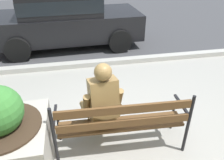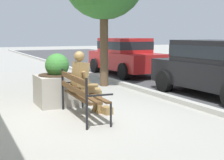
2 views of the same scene
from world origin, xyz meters
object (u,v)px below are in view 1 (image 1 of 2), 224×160
Objects in this scene: concrete_planter at (7,142)px; parked_car_black at (65,17)px; bronze_statue_seated at (102,105)px; park_bench at (122,120)px.

parked_car_black is (0.78, 4.33, 0.34)m from concrete_planter.
parked_car_black is at bearing 96.13° from bronze_statue_seated.
concrete_planter is 0.30× the size of parked_car_black.
park_bench is at bearing 3.19° from concrete_planter.
parked_car_black reaches higher than bronze_statue_seated.
bronze_statue_seated is at bearing -83.87° from parked_car_black.
bronze_statue_seated is 1.08× the size of concrete_planter.
parked_car_black is (-0.67, 4.25, 0.30)m from park_bench.
park_bench is 1.45m from concrete_planter.
bronze_statue_seated is (-0.23, 0.21, 0.12)m from park_bench.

